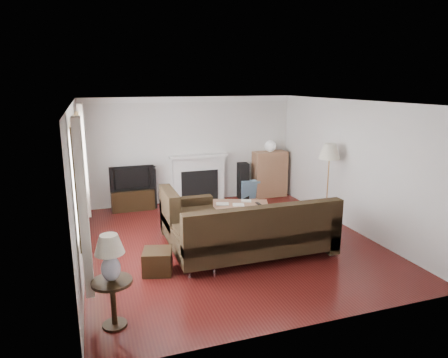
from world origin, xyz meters
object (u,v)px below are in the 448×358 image
object	(u,v)px
sectional_sofa	(255,230)
floor_lamp	(328,184)
tv_stand	(133,199)
side_table	(113,303)
coffee_table	(237,215)
bookshelf	(270,174)

from	to	relation	value
sectional_sofa	floor_lamp	distance (m)	2.27
tv_stand	floor_lamp	size ratio (longest dim) A/B	0.57
tv_stand	side_table	bearing A→B (deg)	-98.85
tv_stand	coffee_table	world-z (taller)	coffee_table
bookshelf	sectional_sofa	distance (m)	3.71
tv_stand	bookshelf	size ratio (longest dim) A/B	0.82
tv_stand	coffee_table	size ratio (longest dim) A/B	0.76
tv_stand	floor_lamp	xyz separation A→B (m)	(3.64, -2.22, 0.59)
tv_stand	side_table	size ratio (longest dim) A/B	1.60
bookshelf	coffee_table	bearing A→B (deg)	-130.39
tv_stand	side_table	world-z (taller)	side_table
tv_stand	sectional_sofa	world-z (taller)	sectional_sofa
bookshelf	side_table	world-z (taller)	bookshelf
sectional_sofa	side_table	bearing A→B (deg)	-151.51
bookshelf	floor_lamp	bearing A→B (deg)	-84.23
sectional_sofa	coffee_table	distance (m)	1.44
bookshelf	coffee_table	distance (m)	2.45
side_table	bookshelf	bearing A→B (deg)	47.74
sectional_sofa	coffee_table	xyz separation A→B (m)	(0.20, 1.41, -0.22)
sectional_sofa	bookshelf	bearing A→B (deg)	61.43
bookshelf	side_table	bearing A→B (deg)	-132.26
coffee_table	sectional_sofa	bearing A→B (deg)	-77.67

